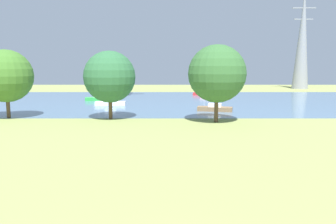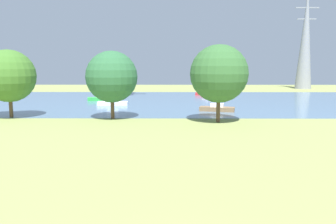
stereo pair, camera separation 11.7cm
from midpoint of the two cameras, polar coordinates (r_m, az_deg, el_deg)
The scene contains 10 objects.
ground_plane at distance 30.48m, azimuth 0.72°, elevation -3.59°, with size 160.00×160.00×0.00m, color #8C9351.
water_surface at distance 58.17m, azimuth 0.64°, elevation 2.02°, with size 140.00×40.00×0.02m, color slate.
sailboat_brown at distance 44.97m, azimuth 8.82°, elevation 0.68°, with size 5.02×2.64×5.11m.
sailboat_red at distance 69.39m, azimuth 7.00°, elevation 3.31°, with size 5.03×3.01×5.76m.
sailboat_green at distance 59.85m, azimuth -11.82°, elevation 2.45°, with size 5.01×2.51×6.55m.
sailboat_white at distance 52.17m, azimuth -9.79°, elevation 1.71°, with size 4.88×1.78×7.74m.
tree_east_far at distance 42.97m, azimuth -26.50°, elevation 5.78°, with size 6.30×6.30×8.23m.
tree_west_near at distance 38.20m, azimuth -9.93°, elevation 6.21°, with size 6.07×6.07×8.03m.
tree_mid_shore at distance 35.76m, azimuth 9.19°, elevation 6.76°, with size 6.40×6.40×8.61m.
electricity_pylon at distance 98.26m, azimuth 23.39°, elevation 11.94°, with size 6.40×4.40×27.68m.
Camera 2 is at (-0.05, -7.85, 6.18)m, focal length 34.12 mm.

